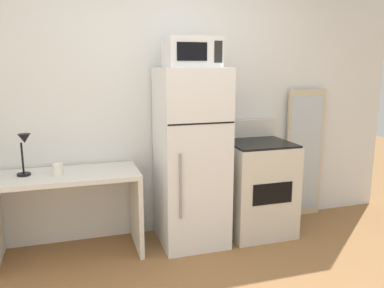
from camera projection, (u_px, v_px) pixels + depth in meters
wall_back_white at (168, 102)px, 3.78m from camera, size 5.00×0.10×2.60m
desk at (67, 198)px, 3.32m from camera, size 1.22×0.55×0.75m
desk_lamp at (24, 147)px, 3.16m from camera, size 0.14×0.12×0.35m
coffee_mug at (58, 169)px, 3.23m from camera, size 0.08×0.08×0.09m
refrigerator at (191, 158)px, 3.56m from camera, size 0.59×0.63×1.63m
microwave at (192, 52)px, 3.35m from camera, size 0.46×0.35×0.26m
oven_range at (257, 187)px, 3.83m from camera, size 0.62×0.61×1.10m
leaning_mirror at (304, 154)px, 4.22m from camera, size 0.44×0.03×1.40m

